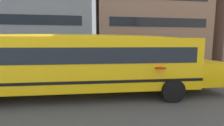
{
  "coord_description": "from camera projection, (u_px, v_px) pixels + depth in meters",
  "views": [
    {
      "loc": [
        -0.09,
        -8.85,
        2.44
      ],
      "look_at": [
        0.97,
        -0.83,
        1.45
      ],
      "focal_mm": 24.47,
      "sensor_mm": 36.0,
      "label": 1
    }
  ],
  "objects": [
    {
      "name": "apartment_block_far_left",
      "position": [
        44.0,
        16.0,
        23.03
      ],
      "size": [
        14.21,
        13.37,
        13.3
      ],
      "color": "gray",
      "rests_on": "ground_plane"
    },
    {
      "name": "sidewalk_far",
      "position": [
        93.0,
        67.0,
        16.73
      ],
      "size": [
        120.0,
        3.0,
        0.01
      ],
      "primitive_type": "cube",
      "color": "gray",
      "rests_on": "ground_plane"
    },
    {
      "name": "lane_centreline",
      "position": [
        94.0,
        86.0,
        9.01
      ],
      "size": [
        110.0,
        0.16,
        0.01
      ],
      "primitive_type": "cube",
      "color": "silver",
      "rests_on": "ground_plane"
    },
    {
      "name": "ground_plane",
      "position": [
        94.0,
        86.0,
        9.01
      ],
      "size": [
        400.0,
        400.0,
        0.0
      ],
      "primitive_type": "plane",
      "color": "#4C4C4F"
    },
    {
      "name": "parked_car_grey_near_corner",
      "position": [
        180.0,
        60.0,
        15.32
      ],
      "size": [
        3.94,
        1.96,
        1.64
      ],
      "rotation": [
        0.0,
        0.0,
        0.03
      ],
      "color": "gray",
      "rests_on": "ground_plane"
    },
    {
      "name": "school_bus",
      "position": [
        80.0,
        60.0,
        7.08
      ],
      "size": [
        12.94,
        3.19,
        2.88
      ],
      "rotation": [
        0.0,
        0.0,
        -0.02
      ],
      "color": "yellow",
      "rests_on": "ground_plane"
    },
    {
      "name": "apartment_block_far_centre",
      "position": [
        143.0,
        8.0,
        24.66
      ],
      "size": [
        14.82,
        13.01,
        16.5
      ],
      "color": "#93705B",
      "rests_on": "ground_plane"
    }
  ]
}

